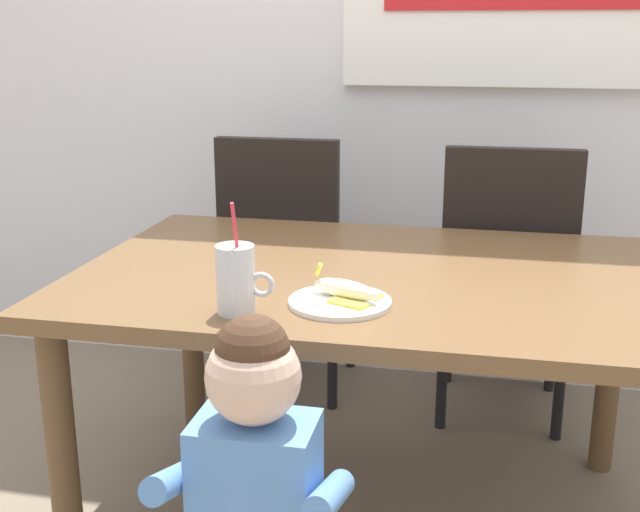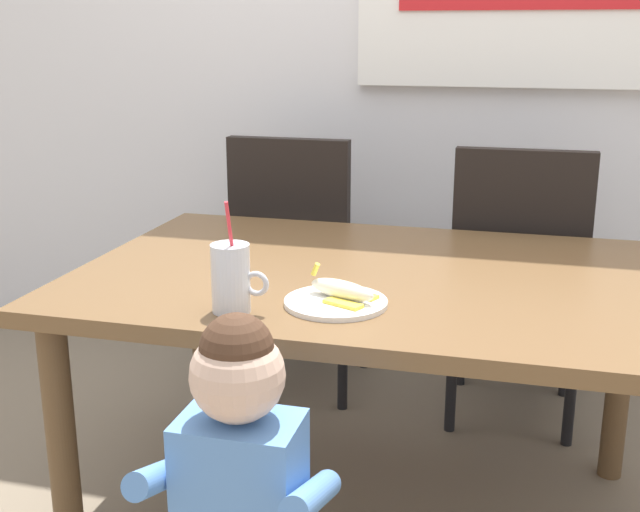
% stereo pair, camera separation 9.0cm
% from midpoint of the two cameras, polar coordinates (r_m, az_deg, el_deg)
% --- Properties ---
extents(dining_table, '(1.48, 1.00, 0.72)m').
position_cam_midpoint_polar(dining_table, '(2.05, 5.06, -3.41)').
color(dining_table, brown).
rests_on(dining_table, ground).
extents(dining_chair_left, '(0.44, 0.45, 0.96)m').
position_cam_midpoint_polar(dining_chair_left, '(2.87, -0.63, 0.34)').
color(dining_chair_left, black).
rests_on(dining_chair_left, ground).
extents(dining_chair_right, '(0.44, 0.44, 0.96)m').
position_cam_midpoint_polar(dining_chair_right, '(2.71, 14.85, -1.13)').
color(dining_chair_right, black).
rests_on(dining_chair_right, ground).
extents(toddler_standing, '(0.33, 0.24, 0.84)m').
position_cam_midpoint_polar(toddler_standing, '(1.51, -3.93, -15.41)').
color(toddler_standing, '#3F4760').
rests_on(toddler_standing, ground).
extents(milk_cup, '(0.13, 0.08, 0.25)m').
position_cam_midpoint_polar(milk_cup, '(1.72, -4.82, -1.86)').
color(milk_cup, silver).
rests_on(milk_cup, dining_table).
extents(snack_plate, '(0.23, 0.23, 0.01)m').
position_cam_midpoint_polar(snack_plate, '(1.78, 2.59, -3.33)').
color(snack_plate, white).
rests_on(snack_plate, dining_table).
extents(peeled_banana, '(0.17, 0.14, 0.07)m').
position_cam_midpoint_polar(peeled_banana, '(1.78, 3.08, -2.48)').
color(peeled_banana, '#F4EAC6').
rests_on(peeled_banana, snack_plate).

